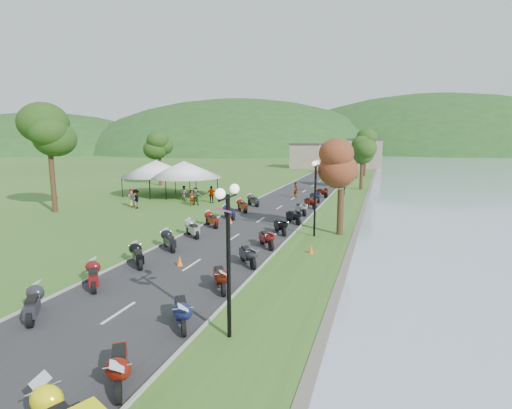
% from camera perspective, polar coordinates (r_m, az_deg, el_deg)
% --- Properties ---
extents(ground, '(400.00, 400.00, 0.00)m').
position_cam_1_polar(ground, '(13.83, -29.56, -20.04)').
color(ground, '#46782A').
rests_on(ground, ground).
extents(road, '(7.00, 120.00, 0.02)m').
position_cam_1_polar(road, '(49.20, 6.90, 1.89)').
color(road, '#2D2D2F').
rests_on(road, ground).
extents(hills_backdrop, '(360.00, 120.00, 76.00)m').
position_cam_1_polar(hills_backdrop, '(208.18, 15.50, 7.46)').
color(hills_backdrop, '#285621').
rests_on(hills_backdrop, ground).
extents(far_building, '(18.00, 16.00, 5.00)m').
position_cam_1_polar(far_building, '(93.64, 11.07, 6.95)').
color(far_building, gray).
rests_on(far_building, ground).
extents(moto_row_left, '(2.60, 37.28, 1.10)m').
position_cam_1_polar(moto_row_left, '(22.80, -14.48, -5.98)').
color(moto_row_left, '#331411').
rests_on(moto_row_left, ground).
extents(moto_row_right, '(2.60, 37.89, 1.10)m').
position_cam_1_polar(moto_row_right, '(27.37, 3.62, -3.09)').
color(moto_row_right, '#331411').
rests_on(moto_row_right, ground).
extents(streetlamp_near, '(1.40, 1.40, 5.00)m').
position_cam_1_polar(streetlamp_near, '(13.00, -3.94, -8.61)').
color(streetlamp_near, black).
rests_on(streetlamp_near, ground).
extents(vendor_tent_main, '(5.43, 5.43, 4.00)m').
position_cam_1_polar(vendor_tent_main, '(44.54, -10.15, 3.58)').
color(vendor_tent_main, white).
rests_on(vendor_tent_main, ground).
extents(vendor_tent_side, '(5.44, 5.44, 4.00)m').
position_cam_1_polar(vendor_tent_side, '(46.75, -13.97, 3.73)').
color(vendor_tent_side, white).
rests_on(vendor_tent_side, ground).
extents(tree_park_left, '(4.07, 4.07, 11.30)m').
position_cam_1_polar(tree_park_left, '(39.18, -27.36, 7.22)').
color(tree_park_left, '#2B4F18').
rests_on(tree_park_left, ground).
extents(tree_lakeside, '(2.52, 2.52, 6.99)m').
position_cam_1_polar(tree_lakeside, '(27.23, 12.09, 2.94)').
color(tree_lakeside, '#2B4F18').
rests_on(tree_lakeside, ground).
extents(pedestrian_a, '(0.63, 0.69, 1.53)m').
position_cam_1_polar(pedestrian_a, '(39.06, -9.10, -0.18)').
color(pedestrian_a, slate).
rests_on(pedestrian_a, ground).
extents(pedestrian_b, '(0.87, 0.69, 1.57)m').
position_cam_1_polar(pedestrian_b, '(42.48, -10.21, 0.58)').
color(pedestrian_b, slate).
rests_on(pedestrian_b, ground).
extents(pedestrian_c, '(1.13, 1.18, 1.80)m').
position_cam_1_polar(pedestrian_c, '(38.74, -16.71, -0.55)').
color(pedestrian_c, slate).
rests_on(pedestrian_c, ground).
extents(traffic_cone_near, '(0.33, 0.33, 0.52)m').
position_cam_1_polar(traffic_cone_near, '(21.09, -10.86, -7.95)').
color(traffic_cone_near, '#F2590C').
rests_on(traffic_cone_near, ground).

